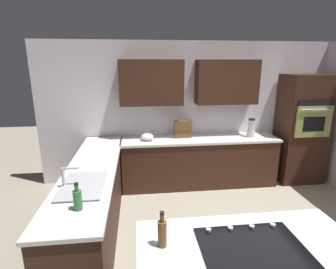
# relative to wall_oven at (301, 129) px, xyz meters

# --- Properties ---
(ground_plane) EXTENTS (14.00, 14.00, 0.00)m
(ground_plane) POSITION_rel_wall_oven_xyz_m (1.85, 1.72, -1.01)
(ground_plane) COLOR #9E937F
(wall_back) EXTENTS (6.00, 0.44, 2.60)m
(wall_back) POSITION_rel_wall_oven_xyz_m (1.92, -0.33, 0.44)
(wall_back) COLOR silver
(wall_back) RESTS_ON ground
(lower_cabinets_back) EXTENTS (2.80, 0.60, 0.86)m
(lower_cabinets_back) POSITION_rel_wall_oven_xyz_m (1.95, -0.00, -0.58)
(lower_cabinets_back) COLOR #381E14
(lower_cabinets_back) RESTS_ON ground
(countertop_back) EXTENTS (2.84, 0.64, 0.04)m
(countertop_back) POSITION_rel_wall_oven_xyz_m (1.95, -0.00, -0.13)
(countertop_back) COLOR silver
(countertop_back) RESTS_ON lower_cabinets_back
(lower_cabinets_side) EXTENTS (0.60, 2.90, 0.86)m
(lower_cabinets_side) POSITION_rel_wall_oven_xyz_m (3.67, 1.17, -0.58)
(lower_cabinets_side) COLOR #381E14
(lower_cabinets_side) RESTS_ON ground
(countertop_side) EXTENTS (0.64, 2.94, 0.04)m
(countertop_side) POSITION_rel_wall_oven_xyz_m (3.67, 1.17, -0.13)
(countertop_side) COLOR silver
(countertop_side) RESTS_ON lower_cabinets_side
(island_top) EXTENTS (1.68, 0.91, 0.04)m
(island_top) POSITION_rel_wall_oven_xyz_m (2.25, 2.91, -0.13)
(island_top) COLOR silver
(island_top) RESTS_ON island_base
(wall_oven) EXTENTS (0.80, 0.66, 2.02)m
(wall_oven) POSITION_rel_wall_oven_xyz_m (0.00, 0.00, 0.00)
(wall_oven) COLOR #381E14
(wall_oven) RESTS_ON ground
(sink_unit) EXTENTS (0.46, 0.70, 0.23)m
(sink_unit) POSITION_rel_wall_oven_xyz_m (3.68, 1.73, -0.10)
(sink_unit) COLOR #515456
(sink_unit) RESTS_ON countertop_side
(cooktop) EXTENTS (0.76, 0.56, 0.03)m
(cooktop) POSITION_rel_wall_oven_xyz_m (2.25, 2.90, -0.11)
(cooktop) COLOR black
(cooktop) RESTS_ON island_top
(blender) EXTENTS (0.15, 0.15, 0.34)m
(blender) POSITION_rel_wall_oven_xyz_m (1.00, 0.02, 0.03)
(blender) COLOR beige
(blender) RESTS_ON countertop_back
(mixing_bowl) EXTENTS (0.22, 0.22, 0.12)m
(mixing_bowl) POSITION_rel_wall_oven_xyz_m (2.90, 0.02, -0.05)
(mixing_bowl) COLOR white
(mixing_bowl) RESTS_ON countertop_back
(spice_rack) EXTENTS (0.32, 0.11, 0.31)m
(spice_rack) POSITION_rel_wall_oven_xyz_m (2.25, -0.08, 0.04)
(spice_rack) COLOR brown
(spice_rack) RESTS_ON countertop_back
(dish_soap_bottle) EXTENTS (0.08, 0.08, 0.27)m
(dish_soap_bottle) POSITION_rel_wall_oven_xyz_m (3.62, 2.21, -0.01)
(dish_soap_bottle) COLOR #336B38
(dish_soap_bottle) RESTS_ON countertop_side
(oil_bottle) EXTENTS (0.07, 0.07, 0.28)m
(oil_bottle) POSITION_rel_wall_oven_xyz_m (2.90, 2.79, -0.00)
(oil_bottle) COLOR brown
(oil_bottle) RESTS_ON island_top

